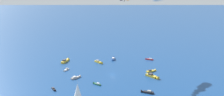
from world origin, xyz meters
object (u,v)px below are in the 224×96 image
motorboat_outer_ring_b (149,59)px  motorboat_outer_ring_d (66,61)px  motorboat_near_centre (66,70)px  motorboat_offshore (54,89)px  motorboat_outer_ring_c (97,84)px  motorboat_inshore (153,76)px  motorboat_mid_cluster (147,92)px  motorboat_far_stbd (76,77)px  motorboat_outer_ring_a (99,62)px  motorboat_far_port (152,71)px  motorboat_trailing (113,59)px  sailboat_ahead (78,92)px

motorboat_outer_ring_b → motorboat_outer_ring_d: (-10.95, 67.07, 0.33)m
motorboat_near_centre → motorboat_offshore: 35.94m
motorboat_outer_ring_c → motorboat_inshore: bearing=-66.5°
motorboat_near_centre → motorboat_mid_cluster: motorboat_mid_cluster is taller
motorboat_far_stbd → motorboat_outer_ring_b: bearing=-46.2°
motorboat_outer_ring_b → motorboat_outer_ring_d: size_ratio=0.60×
motorboat_outer_ring_a → motorboat_outer_ring_b: motorboat_outer_ring_a is taller
motorboat_far_port → motorboat_outer_ring_b: 31.27m
motorboat_trailing → motorboat_offshore: bearing=156.4°
motorboat_outer_ring_b → motorboat_far_stbd: bearing=133.8°
motorboat_far_port → motorboat_outer_ring_a: (19.17, 39.65, 0.08)m
sailboat_ahead → motorboat_far_stbd: bearing=13.6°
motorboat_trailing → sailboat_ahead: bearing=171.1°
motorboat_inshore → motorboat_offshore: 63.72m
motorboat_far_port → motorboat_outer_ring_d: bearing=73.0°
motorboat_inshore → motorboat_offshore: (-25.40, 58.44, -0.39)m
motorboat_outer_ring_c → motorboat_outer_ring_d: motorboat_outer_ring_d is taller
motorboat_outer_ring_b → motorboat_inshore: bearing=179.3°
motorboat_far_stbd → motorboat_offshore: 22.09m
motorboat_near_centre → motorboat_inshore: bearing=-99.8°
motorboat_far_port → motorboat_offshore: bearing=122.6°
motorboat_far_port → motorboat_inshore: 12.00m
motorboat_near_centre → motorboat_far_stbd: size_ratio=0.90×
motorboat_outer_ring_a → motorboat_far_stbd: bearing=164.2°
motorboat_trailing → motorboat_outer_ring_c: motorboat_trailing is taller
motorboat_far_stbd → motorboat_outer_ring_c: bearing=-124.7°
motorboat_offshore → motorboat_mid_cluster: bearing=-90.4°
motorboat_far_port → motorboat_inshore: (-12.00, 0.15, 0.20)m
motorboat_far_stbd → motorboat_inshore: motorboat_inshore is taller
motorboat_outer_ring_b → motorboat_offshore: bearing=139.3°
sailboat_ahead → motorboat_outer_ring_d: sailboat_ahead is taller
motorboat_mid_cluster → motorboat_outer_ring_a: motorboat_outer_ring_a is taller
sailboat_ahead → motorboat_outer_ring_c: 24.97m
motorboat_far_port → motorboat_outer_ring_b: bearing=-0.7°
motorboat_near_centre → motorboat_outer_ring_a: motorboat_outer_ring_a is taller
motorboat_inshore → motorboat_outer_ring_c: motorboat_inshore is taller
motorboat_far_port → sailboat_ahead: bearing=140.7°
motorboat_mid_cluster → sailboat_ahead: bearing=110.1°
motorboat_near_centre → motorboat_outer_ring_d: size_ratio=0.56×
motorboat_outer_ring_a → motorboat_offshore: bearing=161.5°
motorboat_mid_cluster → motorboat_trailing: bearing=18.9°
motorboat_inshore → motorboat_outer_ring_c: (-15.26, 35.07, -0.35)m
motorboat_inshore → motorboat_trailing: size_ratio=1.04×
motorboat_offshore → motorboat_outer_ring_d: (57.73, 8.07, 0.43)m
motorboat_offshore → motorboat_near_centre: bearing=3.4°
motorboat_offshore → motorboat_outer_ring_b: motorboat_outer_ring_b is taller
motorboat_far_port → motorboat_outer_ring_a: motorboat_outer_ring_a is taller
motorboat_offshore → motorboat_mid_cluster: size_ratio=0.67×
motorboat_mid_cluster → motorboat_outer_ring_d: (58.11, 60.96, 0.27)m
motorboat_far_port → motorboat_outer_ring_b: motorboat_far_port is taller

